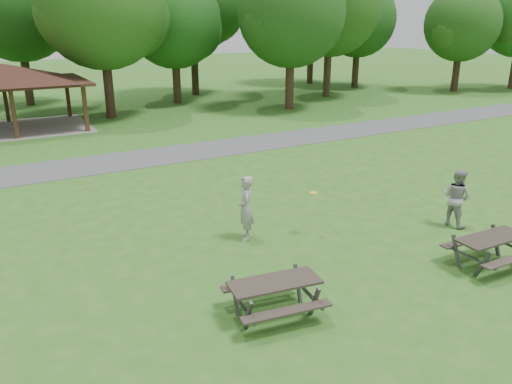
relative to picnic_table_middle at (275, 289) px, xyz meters
name	(u,v)px	position (x,y,z in m)	size (l,w,h in m)	color
ground	(305,303)	(0.86, 0.07, -0.63)	(160.00, 160.00, 0.00)	#2B611B
asphalt_path	(129,160)	(0.86, 14.07, -0.62)	(120.00, 3.20, 0.02)	#49494B
pavilion	(5,76)	(-3.14, 24.07, 2.43)	(8.60, 7.01, 3.76)	#331F12
tree_row_e	(103,8)	(2.96, 25.10, 6.15)	(8.40, 8.00, 11.02)	black
tree_row_f	(175,23)	(8.95, 28.60, 5.21)	(7.35, 7.00, 9.55)	#2F2215
tree_row_g	(292,16)	(14.95, 22.10, 5.70)	(7.77, 7.40, 10.25)	#312016
tree_row_h	(331,7)	(20.96, 25.60, 6.39)	(8.61, 8.20, 11.37)	#322216
tree_row_i	(359,22)	(26.95, 29.10, 5.28)	(7.14, 6.80, 9.52)	black
tree_row_j	(462,26)	(32.94, 22.60, 4.93)	(6.72, 6.40, 8.96)	black
tree_deep_b	(18,8)	(-1.04, 33.10, 6.25)	(8.40, 8.00, 11.13)	#312016
tree_deep_c	(193,2)	(11.97, 32.10, 6.81)	(8.82, 8.40, 11.90)	black
tree_deep_d	(313,9)	(24.96, 33.60, 6.39)	(8.40, 8.00, 11.27)	black
picnic_table_middle	(275,289)	(0.00, 0.00, 0.00)	(2.18, 1.85, 0.86)	#2C261F
picnic_table_far	(491,244)	(6.08, -0.81, 0.00)	(2.02, 1.66, 0.85)	black
frisbee_in_flight	(313,193)	(3.26, 3.13, 0.69)	(0.31, 0.31, 0.02)	yellow
frisbee_thrower	(246,208)	(1.38, 3.83, 0.33)	(0.70, 0.46, 1.92)	#939396
frisbee_catcher	(456,198)	(7.53, 1.52, 0.28)	(0.89, 0.69, 1.83)	#9A9A9C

